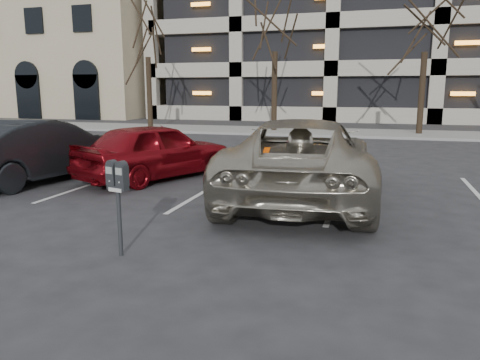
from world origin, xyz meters
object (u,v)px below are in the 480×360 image
(parking_meter, at_px, (118,185))
(car_dark, at_px, (40,150))
(tree_a, at_px, (146,11))
(car_red, at_px, (156,151))
(suv_silver, at_px, (302,159))
(tree_b, at_px, (276,0))

(parking_meter, bearing_deg, car_dark, 151.65)
(tree_a, relative_size, car_dark, 1.91)
(parking_meter, bearing_deg, car_red, 124.89)
(suv_silver, xyz_separation_m, car_dark, (-6.32, 0.12, -0.06))
(parking_meter, bearing_deg, tree_a, 129.52)
(tree_a, bearing_deg, car_red, -62.37)
(tree_b, distance_m, parking_meter, 19.25)
(tree_a, distance_m, car_red, 15.96)
(tree_b, height_order, parking_meter, tree_b)
(car_red, height_order, car_dark, car_dark)
(car_red, bearing_deg, tree_a, -37.88)
(tree_b, height_order, suv_silver, tree_b)
(suv_silver, bearing_deg, car_dark, -5.72)
(tree_b, distance_m, car_dark, 15.59)
(tree_b, bearing_deg, car_dark, -100.39)
(tree_a, xyz_separation_m, car_red, (6.94, -13.27, -5.53))
(tree_a, xyz_separation_m, parking_meter, (8.93, -18.35, -5.27))
(suv_silver, relative_size, car_red, 1.47)
(parking_meter, relative_size, car_red, 0.31)
(tree_b, relative_size, suv_silver, 1.49)
(suv_silver, height_order, car_dark, suv_silver)
(parking_meter, distance_m, car_dark, 6.11)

